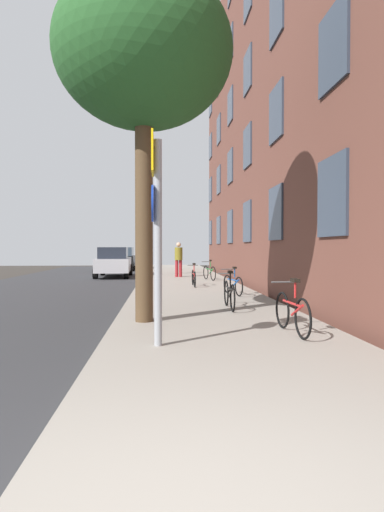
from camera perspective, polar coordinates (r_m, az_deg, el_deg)
The scene contains 15 objects.
ground_plane at distance 17.31m, azimuth -12.12°, elevation -4.21°, with size 41.80×41.80×0.00m, color #332D28.
road_asphalt at distance 17.72m, azimuth -18.88°, elevation -4.11°, with size 7.00×38.00×0.01m, color #2D2D30.
sidewalk at distance 17.18m, azimuth -0.45°, elevation -4.02°, with size 4.20×38.00×0.12m, color gray.
building_facade at distance 18.15m, azimuth 8.49°, elevation 21.80°, with size 0.56×27.00×16.00m.
sign_post at distance 6.36m, azimuth -4.89°, elevation 4.56°, with size 0.15×0.60×3.21m.
traffic_light at distance 22.75m, azimuth -6.08°, elevation 3.02°, with size 0.43×0.24×3.24m.
tree_near at distance 9.32m, azimuth -6.62°, elevation 25.68°, with size 3.57×3.57×6.92m.
bicycle_0 at distance 7.50m, azimuth 13.50°, elevation -7.43°, with size 0.42×1.64×0.97m.
bicycle_1 at distance 10.26m, azimuth 5.12°, elevation -5.15°, with size 0.42×1.71×0.94m.
bicycle_2 at distance 13.31m, azimuth 5.61°, elevation -3.79°, with size 0.50×1.55×0.89m.
bicycle_3 at distance 16.15m, azimuth 0.24°, elevation -2.90°, with size 0.42×1.65×0.90m.
bicycle_4 at distance 19.23m, azimuth 2.39°, elevation -2.21°, with size 0.53×1.58×0.94m.
pedestrian_0 at distance 21.22m, azimuth -1.84°, elevation -0.16°, with size 0.47×0.47×1.76m.
car_0 at distance 23.07m, azimuth -10.62°, elevation -0.77°, with size 1.89×4.34×1.62m.
car_1 at distance 29.94m, azimuth -9.48°, elevation -0.33°, with size 1.81×3.94×1.62m.
Camera 1 is at (-0.04, -2.07, 1.61)m, focal length 29.32 mm.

